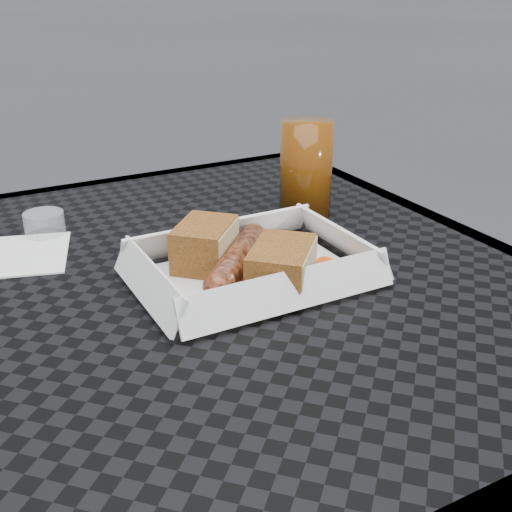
{
  "coord_description": "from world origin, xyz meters",
  "views": [
    {
      "loc": [
        -0.22,
        -0.59,
        1.06
      ],
      "look_at": [
        0.08,
        -0.04,
        0.78
      ],
      "focal_mm": 45.0,
      "sensor_mm": 36.0,
      "label": 1
    }
  ],
  "objects": [
    {
      "name": "patio_table",
      "position": [
        0.0,
        0.0,
        0.67
      ],
      "size": [
        0.8,
        0.8,
        0.74
      ],
      "color": "black",
      "rests_on": "ground"
    },
    {
      "name": "food_tray",
      "position": [
        0.08,
        -0.03,
        0.75
      ],
      "size": [
        0.22,
        0.15,
        0.0
      ],
      "primitive_type": "cube",
      "color": "white",
      "rests_on": "patio_table"
    },
    {
      "name": "bratwurst",
      "position": [
        0.07,
        -0.02,
        0.76
      ],
      "size": [
        0.12,
        0.13,
        0.03
      ],
      "rotation": [
        0.0,
        0.0,
        0.82
      ],
      "color": "brown",
      "rests_on": "food_tray"
    },
    {
      "name": "bread_near",
      "position": [
        0.04,
        0.02,
        0.77
      ],
      "size": [
        0.09,
        0.1,
        0.05
      ],
      "primitive_type": "cube",
      "rotation": [
        0.0,
        0.0,
        0.82
      ],
      "color": "brown",
      "rests_on": "food_tray"
    },
    {
      "name": "bread_far",
      "position": [
        0.09,
        -0.07,
        0.77
      ],
      "size": [
        0.1,
        0.1,
        0.04
      ],
      "primitive_type": "cube",
      "rotation": [
        0.0,
        0.0,
        0.82
      ],
      "color": "brown",
      "rests_on": "food_tray"
    },
    {
      "name": "veg_garnish",
      "position": [
        0.15,
        -0.06,
        0.75
      ],
      "size": [
        0.03,
        0.03,
        0.0
      ],
      "color": "#EE4B0A",
      "rests_on": "food_tray"
    },
    {
      "name": "napkin",
      "position": [
        -0.14,
        0.15,
        0.75
      ],
      "size": [
        0.15,
        0.15,
        0.0
      ],
      "primitive_type": "cube",
      "rotation": [
        0.0,
        0.0,
        -0.29
      ],
      "color": "white",
      "rests_on": "patio_table"
    },
    {
      "name": "condiment_cup_empty",
      "position": [
        -0.09,
        0.2,
        0.76
      ],
      "size": [
        0.05,
        0.05,
        0.03
      ],
      "primitive_type": "cylinder",
      "color": "silver",
      "rests_on": "patio_table"
    },
    {
      "name": "drink_glass",
      "position": [
        0.24,
        0.12,
        0.81
      ],
      "size": [
        0.07,
        0.07,
        0.13
      ],
      "primitive_type": "cylinder",
      "color": "#5C2C07",
      "rests_on": "patio_table"
    }
  ]
}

